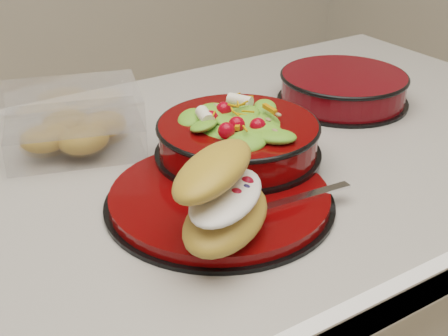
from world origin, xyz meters
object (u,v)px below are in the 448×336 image
pastry_box (74,123)px  extra_bowl (343,87)px  salad_bowl (238,132)px  croissant (223,197)px  fork (284,203)px  dinner_plate (220,198)px

pastry_box → extra_bowl: bearing=8.4°
salad_bowl → croissant: bearing=-129.1°
extra_bowl → pastry_box: bearing=170.2°
salad_bowl → fork: bearing=-101.3°
dinner_plate → salad_bowl: salad_bowl is taller
croissant → dinner_plate: bearing=23.2°
extra_bowl → fork: bearing=-142.8°
croissant → fork: size_ratio=0.95×
salad_bowl → croissant: (-0.13, -0.15, 0.01)m
dinner_plate → salad_bowl: 0.12m
croissant → pastry_box: bearing=62.1°
dinner_plate → croissant: (-0.05, -0.08, 0.06)m
dinner_plate → extra_bowl: extra_bowl is taller
dinner_plate → croissant: croissant is taller
fork → croissant: bearing=100.6°
croissant → fork: croissant is taller
fork → extra_bowl: size_ratio=0.79×
salad_bowl → pastry_box: size_ratio=1.02×
fork → extra_bowl: (0.33, 0.25, 0.01)m
salad_bowl → pastry_box: bearing=133.2°
croissant → extra_bowl: bearing=-4.9°
salad_bowl → extra_bowl: (0.30, 0.10, -0.03)m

